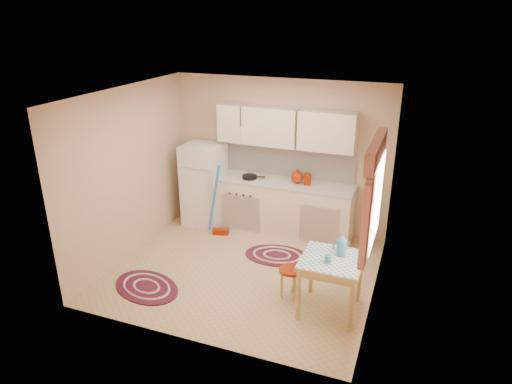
# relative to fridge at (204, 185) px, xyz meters

# --- Properties ---
(room_shell) EXTENTS (3.64, 3.60, 2.52)m
(room_shell) POSITION_rel_fridge_xyz_m (1.38, -1.01, 0.90)
(room_shell) COLOR tan
(room_shell) RESTS_ON ground
(fridge) EXTENTS (0.65, 0.60, 1.40)m
(fridge) POSITION_rel_fridge_xyz_m (0.00, 0.00, 0.00)
(fridge) COLOR white
(fridge) RESTS_ON ground
(broom) EXTENTS (0.30, 0.17, 1.20)m
(broom) POSITION_rel_fridge_xyz_m (0.45, -0.35, -0.10)
(broom) COLOR blue
(broom) RESTS_ON ground
(base_cabinets) EXTENTS (2.25, 0.60, 0.88)m
(base_cabinets) POSITION_rel_fridge_xyz_m (1.39, 0.05, -0.26)
(base_cabinets) COLOR silver
(base_cabinets) RESTS_ON ground
(countertop) EXTENTS (2.27, 0.62, 0.04)m
(countertop) POSITION_rel_fridge_xyz_m (1.39, 0.05, 0.20)
(countertop) COLOR #B9B6AF
(countertop) RESTS_ON base_cabinets
(frying_pan) EXTENTS (0.30, 0.30, 0.05)m
(frying_pan) POSITION_rel_fridge_xyz_m (0.83, 0.00, 0.24)
(frying_pan) COLOR black
(frying_pan) RESTS_ON countertop
(red_kettle) EXTENTS (0.27, 0.25, 0.22)m
(red_kettle) POSITION_rel_fridge_xyz_m (1.61, 0.05, 0.33)
(red_kettle) COLOR maroon
(red_kettle) RESTS_ON countertop
(red_canister) EXTENTS (0.14, 0.14, 0.16)m
(red_canister) POSITION_rel_fridge_xyz_m (1.78, 0.05, 0.30)
(red_canister) COLOR maroon
(red_canister) RESTS_ON countertop
(table) EXTENTS (0.72, 0.72, 0.72)m
(table) POSITION_rel_fridge_xyz_m (2.56, -1.75, -0.34)
(table) COLOR #D6BA6B
(table) RESTS_ON ground
(stool) EXTENTS (0.36, 0.36, 0.42)m
(stool) POSITION_rel_fridge_xyz_m (2.03, -1.65, -0.49)
(stool) COLOR maroon
(stool) RESTS_ON ground
(coffee_pot) EXTENTS (0.17, 0.16, 0.29)m
(coffee_pot) POSITION_rel_fridge_xyz_m (2.64, -1.63, 0.16)
(coffee_pot) COLOR teal
(coffee_pot) RESTS_ON table
(mug) EXTENTS (0.10, 0.10, 0.10)m
(mug) POSITION_rel_fridge_xyz_m (2.53, -1.85, 0.07)
(mug) COLOR teal
(mug) RESTS_ON table
(rug_center) EXTENTS (1.06, 0.77, 0.02)m
(rug_center) POSITION_rel_fridge_xyz_m (1.54, -0.70, -0.69)
(rug_center) COLOR maroon
(rug_center) RESTS_ON ground
(rug_left) EXTENTS (1.19, 0.99, 0.02)m
(rug_left) POSITION_rel_fridge_xyz_m (0.17, -2.12, -0.69)
(rug_left) COLOR maroon
(rug_left) RESTS_ON ground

